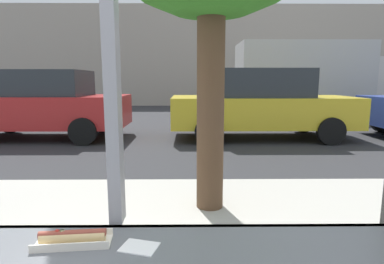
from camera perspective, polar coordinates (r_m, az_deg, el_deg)
name	(u,v)px	position (r m, az deg, el deg)	size (l,w,h in m)	color
ground_plane	(179,132)	(9.24, -2.35, 0.06)	(60.00, 60.00, 0.00)	#2D2D30
sidewalk_strip	(158,235)	(3.07, -6.16, -17.91)	(16.00, 2.80, 0.16)	#B2ADA3
building_facade_far	(184,57)	(19.38, -1.47, 13.44)	(28.00, 1.20, 5.77)	#A89E8E
hotdog_tray_far	(73,238)	(1.21, -20.67, -17.42)	(0.26, 0.12, 0.05)	silver
napkin_wrapper	(139,247)	(1.14, -9.46, -19.80)	(0.12, 0.09, 0.00)	white
parked_car_red	(42,104)	(8.93, -25.49, 4.54)	(4.28, 1.97, 1.73)	red
parked_car_yellow	(261,104)	(8.31, 12.31, 5.01)	(4.58, 2.00, 1.76)	gold
box_truck	(319,77)	(13.68, 21.86, 9.13)	(6.66, 2.44, 2.93)	beige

